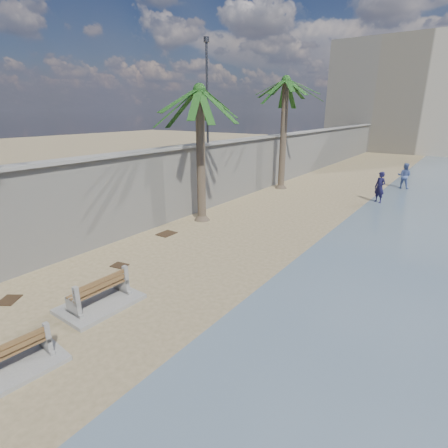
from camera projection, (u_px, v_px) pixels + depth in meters
The scene contains 14 objects.
ground_plane at pixel (62, 358), 7.79m from camera, with size 140.00×140.00×0.00m, color #99845E.
seawall at pixel (274, 161), 25.64m from camera, with size 0.45×70.00×3.50m, color gray.
wall_cap at pixel (275, 136), 25.08m from camera, with size 0.80×70.00×0.12m, color gray.
end_building at pixel (407, 97), 47.10m from camera, with size 18.00×12.00×14.00m, color #B7AA93.
bench_near at pixel (12, 356), 7.35m from camera, with size 1.47×2.01×0.80m.
bench_far at pixel (99, 293), 9.78m from camera, with size 1.51×2.18×0.90m.
palm_mid at pixel (199, 91), 15.75m from camera, with size 5.00×5.00×7.06m.
palm_back at pixel (286, 82), 22.68m from camera, with size 5.00×5.00×8.05m.
streetlight at pixel (207, 82), 17.85m from camera, with size 0.28×0.28×5.12m.
person_a at pixel (380, 185), 20.66m from camera, with size 0.77×0.52×2.13m, color #171438.
person_b at pixel (404, 174), 24.50m from camera, with size 0.96×0.74×1.98m, color #475994.
debris_b at pixel (9, 300), 10.15m from camera, with size 0.61×0.48×0.03m, color #382616.
debris_c at pixel (166, 234), 15.63m from camera, with size 0.79×0.63×0.03m, color #382616.
debris_d at pixel (120, 265), 12.43m from camera, with size 0.54×0.43×0.03m, color #382616.
Camera 1 is at (6.71, -3.20, 5.27)m, focal length 28.00 mm.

